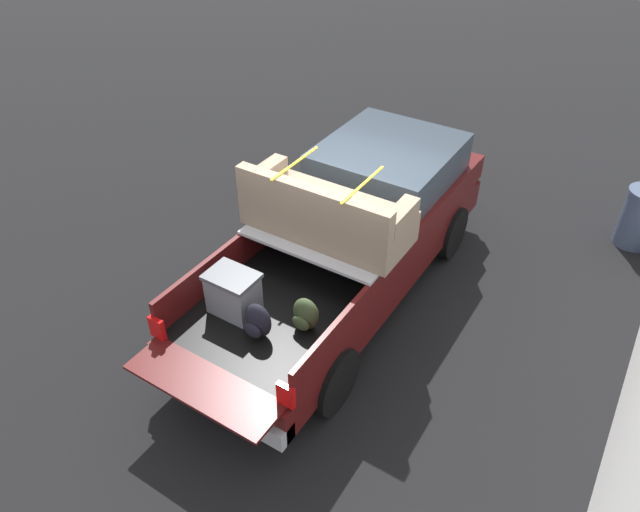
% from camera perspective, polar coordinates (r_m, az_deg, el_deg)
% --- Properties ---
extents(ground_plane, '(40.00, 40.00, 0.00)m').
position_cam_1_polar(ground_plane, '(8.58, 2.15, -3.76)').
color(ground_plane, black).
extents(pickup_truck, '(6.05, 2.10, 2.23)m').
position_cam_1_polar(pickup_truck, '(8.23, 3.59, 2.79)').
color(pickup_truck, '#470F0F').
rests_on(pickup_truck, ground_plane).
extents(trash_can, '(0.60, 0.60, 0.98)m').
position_cam_1_polar(trash_can, '(10.58, 28.68, 3.30)').
color(trash_can, '#3F4C66').
rests_on(trash_can, ground_plane).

